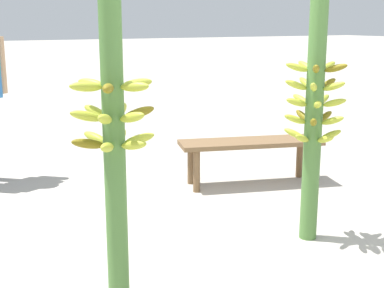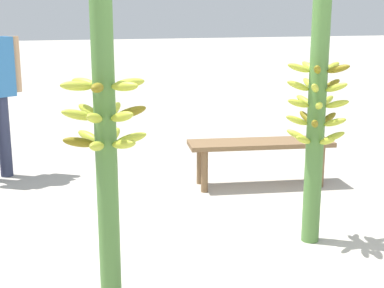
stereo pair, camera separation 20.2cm
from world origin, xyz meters
name	(u,v)px [view 1 (the left image)]	position (x,y,z in m)	size (l,w,h in m)	color
ground_plane	(255,281)	(0.00, 0.00, 0.00)	(80.00, 80.00, 0.00)	#B2AA9E
banana_stalk_left	(114,139)	(-0.76, 0.16, 0.88)	(0.43, 0.41, 1.67)	#4C7A38
banana_stalk_center	(314,109)	(0.68, 0.35, 0.89)	(0.40, 0.41, 1.74)	#4C7A38
market_bench	(251,148)	(1.04, 1.56, 0.34)	(1.32, 0.70, 0.41)	brown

